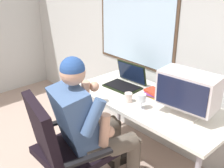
% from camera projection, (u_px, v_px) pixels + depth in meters
% --- Properties ---
extents(wall_rear, '(5.33, 0.08, 2.68)m').
position_uv_depth(wall_rear, '(177.00, 26.00, 2.58)').
color(wall_rear, '#BBBEBC').
rests_on(wall_rear, ground).
extents(desk, '(1.53, 0.70, 0.72)m').
position_uv_depth(desk, '(149.00, 106.00, 2.56)').
color(desk, gray).
rests_on(desk, ground).
extents(office_chair, '(0.69, 0.62, 0.98)m').
position_uv_depth(office_chair, '(61.00, 145.00, 2.18)').
color(office_chair, black).
rests_on(office_chair, ground).
extents(person_seated, '(0.61, 0.87, 1.27)m').
position_uv_depth(person_seated, '(91.00, 124.00, 2.27)').
color(person_seated, '#574F45').
rests_on(person_seated, ground).
extents(crt_monitor, '(0.49, 0.30, 0.37)m').
position_uv_depth(crt_monitor, '(188.00, 90.00, 2.20)').
color(crt_monitor, beige).
rests_on(crt_monitor, desk).
extents(laptop, '(0.37, 0.31, 0.23)m').
position_uv_depth(laptop, '(127.00, 80.00, 2.81)').
color(laptop, black).
rests_on(laptop, desk).
extents(wine_glass, '(0.07, 0.07, 0.14)m').
position_uv_depth(wine_glass, '(142.00, 99.00, 2.35)').
color(wine_glass, silver).
rests_on(wine_glass, desk).
extents(book_stack, '(0.19, 0.16, 0.07)m').
position_uv_depth(book_stack, '(155.00, 93.00, 2.59)').
color(book_stack, '#AF7F1D').
rests_on(book_stack, desk).
extents(coffee_mug, '(0.07, 0.07, 0.09)m').
position_uv_depth(coffee_mug, '(128.00, 97.00, 2.49)').
color(coffee_mug, beige).
rests_on(coffee_mug, desk).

